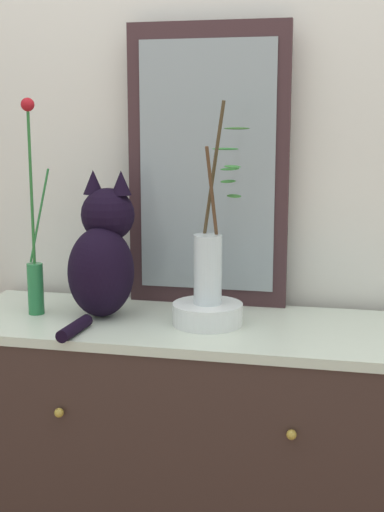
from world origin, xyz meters
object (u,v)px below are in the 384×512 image
(vase_glass_clear, at_px, (210,257))
(vase_slim_green, at_px, (34,257))
(bowl_porcelain, at_px, (208,314))
(mirror_leaning, at_px, (207,167))
(cat_sitting, at_px, (103,255))
(sideboard, at_px, (192,468))

(vase_glass_clear, bearing_deg, vase_slim_green, -179.45)
(vase_slim_green, height_order, bowl_porcelain, vase_slim_green)
(vase_glass_clear, bearing_deg, mirror_leaning, 103.42)
(mirror_leaning, xyz_separation_m, vase_glass_clear, (0.05, -0.21, -0.22))
(mirror_leaning, bearing_deg, cat_sitting, -144.41)
(sideboard, relative_size, vase_slim_green, 2.22)
(bowl_porcelain, bearing_deg, vase_slim_green, -179.73)
(mirror_leaning, xyz_separation_m, vase_slim_green, (-0.44, -0.22, -0.24))
(mirror_leaning, distance_m, cat_sitting, 0.39)
(bowl_porcelain, bearing_deg, vase_glass_clear, 25.95)
(mirror_leaning, relative_size, cat_sitting, 2.01)
(sideboard, relative_size, cat_sitting, 3.29)
(sideboard, xyz_separation_m, mirror_leaning, (-0.00, 0.20, 0.82))
(mirror_leaning, bearing_deg, sideboard, -89.60)
(sideboard, bearing_deg, bowl_porcelain, -11.10)
(mirror_leaning, xyz_separation_m, bowl_porcelain, (0.05, -0.21, -0.37))
(sideboard, xyz_separation_m, bowl_porcelain, (0.04, -0.01, 0.45))
(sideboard, bearing_deg, cat_sitting, 174.87)
(vase_slim_green, xyz_separation_m, bowl_porcelain, (0.48, 0.00, -0.13))
(mirror_leaning, relative_size, vase_glass_clear, 1.53)
(bowl_porcelain, xyz_separation_m, vase_glass_clear, (0.00, 0.00, 0.15))
(cat_sitting, relative_size, bowl_porcelain, 2.13)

